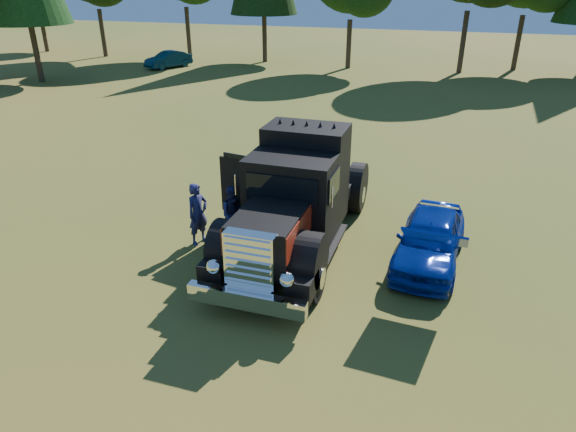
# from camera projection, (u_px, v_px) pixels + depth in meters

# --- Properties ---
(ground) EXTENTS (120.00, 120.00, 0.00)m
(ground) POSITION_uv_depth(u_px,v_px,m) (254.00, 275.00, 12.09)
(ground) COLOR #3A5418
(ground) RESTS_ON ground
(diamond_t_truck) EXTENTS (3.37, 7.16, 3.00)m
(diamond_t_truck) POSITION_uv_depth(u_px,v_px,m) (296.00, 202.00, 12.75)
(diamond_t_truck) COLOR black
(diamond_t_truck) RESTS_ON ground
(hotrod_coupe) EXTENTS (1.73, 4.10, 1.89)m
(hotrod_coupe) POSITION_uv_depth(u_px,v_px,m) (430.00, 239.00, 12.34)
(hotrod_coupe) COLOR #07189D
(hotrod_coupe) RESTS_ON ground
(spectator_near) EXTENTS (0.61, 0.71, 1.65)m
(spectator_near) POSITION_uv_depth(u_px,v_px,m) (198.00, 214.00, 13.21)
(spectator_near) COLOR #1A2A3C
(spectator_near) RESTS_ON ground
(spectator_far) EXTENTS (0.97, 0.92, 1.57)m
(spectator_far) POSITION_uv_depth(u_px,v_px,m) (235.00, 215.00, 13.25)
(spectator_far) COLOR #1E2D47
(spectator_far) RESTS_ON ground
(distant_teal_car) EXTENTS (2.65, 3.82, 1.19)m
(distant_teal_car) POSITION_uv_depth(u_px,v_px,m) (168.00, 59.00, 38.47)
(distant_teal_car) COLOR #092B39
(distant_teal_car) RESTS_ON ground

